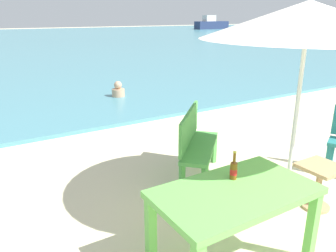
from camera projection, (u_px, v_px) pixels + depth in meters
sea_water at (1, 42)px, 27.27m from camera, size 120.00×50.00×0.08m
picnic_table_green at (235, 201)px, 2.88m from camera, size 1.40×0.80×0.76m
beer_bottle_amber at (234, 169)px, 3.00m from camera, size 0.07×0.07×0.26m
patio_umbrella at (308, 20)px, 3.22m from camera, size 2.10×2.10×2.30m
side_table_wood at (319, 180)px, 3.87m from camera, size 0.44×0.44×0.54m
bench_green_left at (195, 141)px, 4.55m from camera, size 1.10×1.10×0.95m
swimmer_person at (118, 90)px, 8.95m from camera, size 0.34×0.34×0.41m
boat_tanker at (211, 24)px, 49.65m from camera, size 5.36×1.46×1.95m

